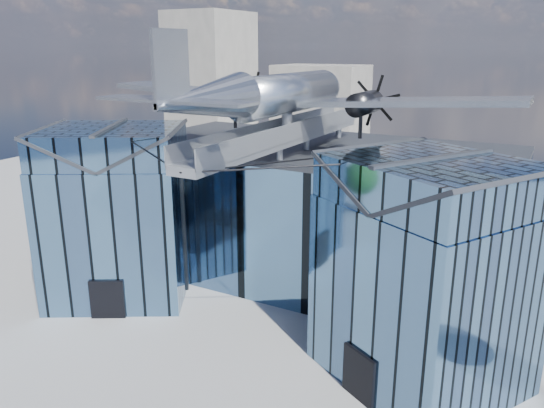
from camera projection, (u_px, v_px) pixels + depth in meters
The scene contains 4 objects.
ground_plane at pixel (257, 319), 34.16m from camera, with size 120.00×120.00×0.00m, color gray.
museum at pixel (298, 213), 37.46m from camera, with size 32.88×24.50×17.60m.
bg_towers at pixel (451, 98), 73.02m from camera, with size 77.00×24.50×26.00m.
tree_side_w at pixel (116, 195), 50.44m from camera, with size 3.33×3.33×4.84m.
Camera 1 is at (15.62, -26.36, 16.84)m, focal length 35.00 mm.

